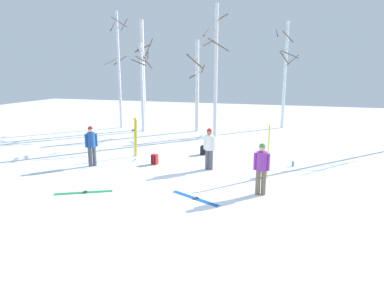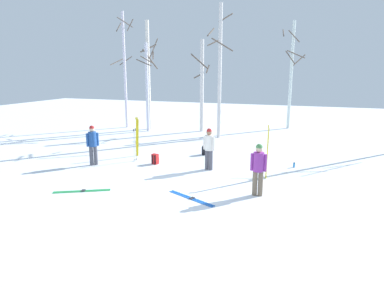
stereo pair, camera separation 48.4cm
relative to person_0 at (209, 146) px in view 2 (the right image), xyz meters
The scene contains 18 objects.
ground_plane 2.68m from the person_0, 96.16° to the right, with size 60.00×60.00×0.00m, color white.
person_0 is the anchor object (origin of this frame).
person_1 3.21m from the person_0, 43.96° to the right, with size 0.52×0.34×1.72m.
person_2 4.95m from the person_0, 168.70° to the right, with size 0.41×0.39×1.72m.
ski_pair_planted_0 2.39m from the person_0, ahead, with size 0.09×0.21×2.03m.
ski_pair_planted_1 3.97m from the person_0, 164.88° to the left, with size 0.19×0.09×1.85m.
ski_pair_lying_0 3.38m from the person_0, 83.25° to the right, with size 1.78×0.95×0.05m.
ski_pair_lying_1 5.14m from the person_0, 130.66° to the right, with size 1.73×1.02×0.05m.
ski_poles_0 3.50m from the person_0, behind, with size 0.07×0.25×1.47m.
backpack_0 2.56m from the person_0, behind, with size 0.29×0.32×0.44m.
backpack_1 2.59m from the person_0, 110.96° to the left, with size 0.30×0.27×0.44m.
water_bottle_0 3.71m from the person_0, 24.61° to the left, with size 0.08×0.08×0.22m.
birch_tree_0 12.14m from the person_0, 136.55° to the left, with size 1.65×1.63×7.83m.
birch_tree_1 10.66m from the person_0, 129.95° to the left, with size 1.48×1.49×7.17m.
birch_tree_2 9.81m from the person_0, 131.58° to the left, with size 1.24×1.41×5.95m.
birch_tree_3 9.11m from the person_0, 109.78° to the left, with size 1.18×1.19×5.91m.
birch_tree_4 7.45m from the person_0, 101.70° to the left, with size 1.57×1.57×7.68m.
birch_tree_5 12.00m from the person_0, 78.30° to the left, with size 1.64×1.72×7.20m.
Camera 2 is at (3.99, -10.07, 3.97)m, focal length 31.12 mm.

